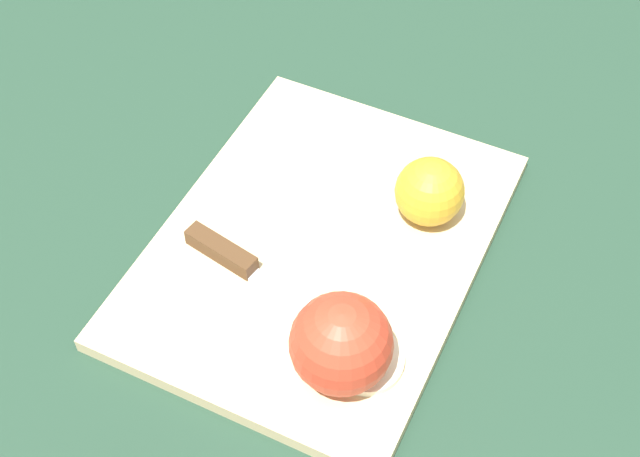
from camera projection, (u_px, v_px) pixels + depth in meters
name	position (u px, v px, depth m)	size (l,w,h in m)	color
ground_plane	(320.00, 252.00, 0.85)	(4.00, 4.00, 0.00)	#1E3828
cutting_board	(320.00, 247.00, 0.85)	(0.41, 0.33, 0.02)	#D1B789
apple_half_left	(429.00, 192.00, 0.84)	(0.07, 0.07, 0.07)	gold
apple_half_right	(341.00, 343.00, 0.72)	(0.09, 0.09, 0.09)	red
knife	(234.00, 259.00, 0.82)	(0.07, 0.18, 0.02)	silver
apple_slice	(366.00, 360.00, 0.76)	(0.07, 0.07, 0.01)	#EFE5C6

